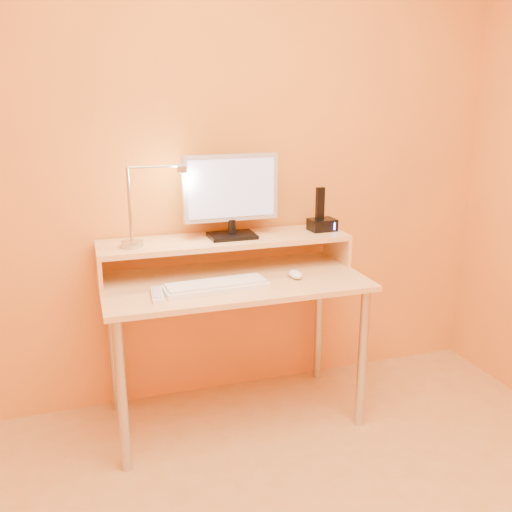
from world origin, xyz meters
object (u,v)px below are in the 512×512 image
object	(u,v)px
keyboard	(216,287)
monitor_panel	(231,188)
mouse	(295,274)
lamp_base	(132,244)
phone_dock	(322,225)
remote_control	(157,295)

from	to	relation	value
keyboard	monitor_panel	bearing A→B (deg)	57.98
monitor_panel	mouse	world-z (taller)	monitor_panel
lamp_base	keyboard	size ratio (longest dim) A/B	0.22
monitor_panel	phone_dock	size ratio (longest dim) A/B	3.53
monitor_panel	remote_control	distance (m)	0.63
remote_control	keyboard	bearing A→B (deg)	9.44
monitor_panel	mouse	size ratio (longest dim) A/B	4.41
monitor_panel	lamp_base	distance (m)	0.53
lamp_base	remote_control	world-z (taller)	lamp_base
phone_dock	mouse	xyz separation A→B (m)	(-0.23, -0.22, -0.17)
monitor_panel	remote_control	xyz separation A→B (m)	(-0.41, -0.29, -0.39)
phone_dock	monitor_panel	bearing A→B (deg)	175.69
phone_dock	keyboard	size ratio (longest dim) A/B	0.28
mouse	remote_control	world-z (taller)	mouse
mouse	lamp_base	bearing A→B (deg)	168.26
keyboard	mouse	size ratio (longest dim) A/B	4.40
keyboard	remote_control	bearing A→B (deg)	-178.52
monitor_panel	remote_control	bearing A→B (deg)	-145.99
phone_dock	mouse	distance (m)	0.36
phone_dock	keyboard	distance (m)	0.69
lamp_base	remote_control	xyz separation A→B (m)	(0.07, -0.25, -0.16)
mouse	monitor_panel	bearing A→B (deg)	139.70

